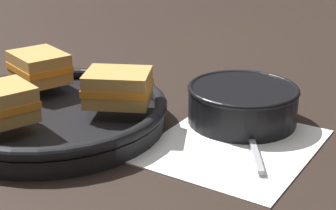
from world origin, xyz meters
name	(u,v)px	position (x,y,z in m)	size (l,w,h in m)	color
ground_plane	(202,132)	(0.00, 0.00, 0.00)	(4.00, 4.00, 0.00)	black
napkin	(234,145)	(-0.01, -0.06, 0.00)	(0.26, 0.23, 0.00)	white
soup_bowl	(242,102)	(0.06, -0.03, 0.03)	(0.16, 0.16, 0.06)	black
spoon	(249,129)	(0.03, -0.06, 0.01)	(0.15, 0.13, 0.01)	#9E9EA3
skillet	(55,113)	(-0.12, 0.17, 0.02)	(0.33, 0.33, 0.04)	black
sandwich_near_left	(118,87)	(-0.07, 0.10, 0.06)	(0.11, 0.12, 0.05)	#C18E47
sandwich_near_right	(39,67)	(-0.08, 0.26, 0.06)	(0.09, 0.10, 0.05)	#C18E47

